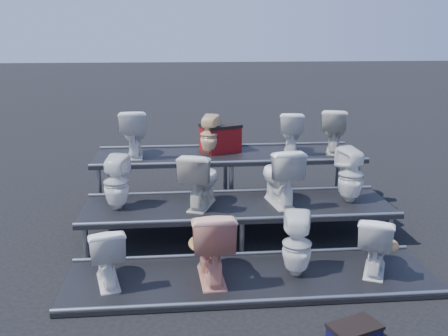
{
  "coord_description": "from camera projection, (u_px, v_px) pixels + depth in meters",
  "views": [
    {
      "loc": [
        -0.78,
        -6.41,
        2.77
      ],
      "look_at": [
        -0.18,
        0.1,
        0.96
      ],
      "focal_mm": 40.0,
      "sensor_mm": 36.0,
      "label": 1
    }
  ],
  "objects": [
    {
      "name": "toilet_6",
      "position": [
        280.0,
        176.0,
        6.78
      ],
      "size": [
        0.57,
        0.84,
        0.8
      ],
      "primitive_type": "imported",
      "rotation": [
        0.0,
        0.0,
        3.3
      ],
      "color": "white",
      "rests_on": "tier_mid"
    },
    {
      "name": "toilet_11",
      "position": [
        334.0,
        130.0,
        8.03
      ],
      "size": [
        0.6,
        0.79,
        0.71
      ],
      "primitive_type": "imported",
      "rotation": [
        0.0,
        0.0,
        2.81
      ],
      "color": "beige",
      "rests_on": "tier_back"
    },
    {
      "name": "ground",
      "position": [
        237.0,
        236.0,
        6.96
      ],
      "size": [
        80.0,
        80.0,
        0.0
      ],
      "primitive_type": "plane",
      "color": "black",
      "rests_on": "ground"
    },
    {
      "name": "toilet_10",
      "position": [
        291.0,
        132.0,
        7.97
      ],
      "size": [
        0.5,
        0.72,
        0.67
      ],
      "primitive_type": "imported",
      "rotation": [
        0.0,
        0.0,
        2.94
      ],
      "color": "white",
      "rests_on": "tier_back"
    },
    {
      "name": "toilet_4",
      "position": [
        116.0,
        183.0,
        6.59
      ],
      "size": [
        0.41,
        0.42,
        0.73
      ],
      "primitive_type": "imported",
      "rotation": [
        0.0,
        0.0,
        2.85
      ],
      "color": "white",
      "rests_on": "tier_mid"
    },
    {
      "name": "tier_back",
      "position": [
        228.0,
        180.0,
        8.09
      ],
      "size": [
        4.2,
        1.2,
        0.86
      ],
      "primitive_type": "cube",
      "color": "black",
      "rests_on": "ground"
    },
    {
      "name": "toilet_2",
      "position": [
        297.0,
        244.0,
        5.64
      ],
      "size": [
        0.39,
        0.4,
        0.74
      ],
      "primitive_type": "imported",
      "rotation": [
        0.0,
        0.0,
        2.95
      ],
      "color": "white",
      "rests_on": "tier_front"
    },
    {
      "name": "toilet_3",
      "position": [
        376.0,
        243.0,
        5.73
      ],
      "size": [
        0.64,
        0.78,
        0.7
      ],
      "primitive_type": "imported",
      "rotation": [
        0.0,
        0.0,
        2.71
      ],
      "color": "white",
      "rests_on": "tier_front"
    },
    {
      "name": "toilet_9",
      "position": [
        209.0,
        135.0,
        7.86
      ],
      "size": [
        0.38,
        0.38,
        0.63
      ],
      "primitive_type": "imported",
      "rotation": [
        0.0,
        0.0,
        2.73
      ],
      "color": "beige",
      "rests_on": "tier_back"
    },
    {
      "name": "toilet_5",
      "position": [
        201.0,
        179.0,
        6.69
      ],
      "size": [
        0.66,
        0.85,
        0.76
      ],
      "primitive_type": "imported",
      "rotation": [
        0.0,
        0.0,
        2.78
      ],
      "color": "beige",
      "rests_on": "tier_mid"
    },
    {
      "name": "toilet_1",
      "position": [
        211.0,
        243.0,
        5.54
      ],
      "size": [
        0.52,
        0.85,
        0.84
      ],
      "primitive_type": "imported",
      "rotation": [
        0.0,
        0.0,
        3.2
      ],
      "color": "#ECA28B",
      "rests_on": "tier_front"
    },
    {
      "name": "tier_front",
      "position": [
        251.0,
        278.0,
        5.7
      ],
      "size": [
        4.2,
        1.2,
        0.06
      ],
      "primitive_type": "cube",
      "color": "black",
      "rests_on": "ground"
    },
    {
      "name": "step_stool",
      "position": [
        354.0,
        335.0,
        4.55
      ],
      "size": [
        0.51,
        0.4,
        0.16
      ],
      "primitive_type": "cube",
      "rotation": [
        0.0,
        0.0,
        0.36
      ],
      "color": "black",
      "rests_on": "ground"
    },
    {
      "name": "toilet_7",
      "position": [
        351.0,
        175.0,
        6.87
      ],
      "size": [
        0.46,
        0.46,
        0.77
      ],
      "primitive_type": "imported",
      "rotation": [
        0.0,
        0.0,
        3.55
      ],
      "color": "white",
      "rests_on": "tier_mid"
    },
    {
      "name": "tier_mid",
      "position": [
        238.0,
        220.0,
        6.89
      ],
      "size": [
        4.2,
        1.2,
        0.46
      ],
      "primitive_type": "cube",
      "color": "black",
      "rests_on": "ground"
    },
    {
      "name": "toilet_8",
      "position": [
        134.0,
        133.0,
        7.74
      ],
      "size": [
        0.45,
        0.74,
        0.74
      ],
      "primitive_type": "imported",
      "rotation": [
        0.0,
        0.0,
        3.19
      ],
      "color": "white",
      "rests_on": "tier_back"
    },
    {
      "name": "red_crate",
      "position": [
        220.0,
        139.0,
        8.1
      ],
      "size": [
        0.68,
        0.62,
        0.4
      ],
      "primitive_type": "cube",
      "rotation": [
        0.0,
        0.0,
        0.39
      ],
      "color": "maroon",
      "rests_on": "tier_back"
    },
    {
      "name": "toilet_0",
      "position": [
        106.0,
        254.0,
        5.46
      ],
      "size": [
        0.53,
        0.74,
        0.68
      ],
      "primitive_type": "imported",
      "rotation": [
        0.0,
        0.0,
        3.38
      ],
      "color": "white",
      "rests_on": "tier_front"
    }
  ]
}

